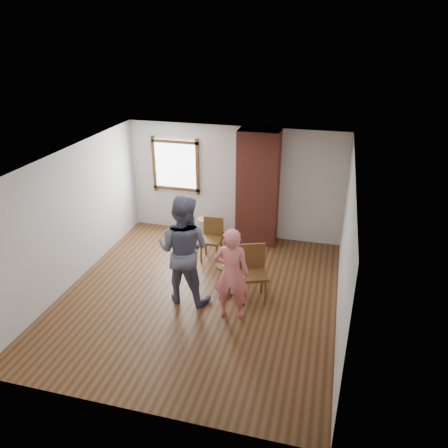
{
  "coord_description": "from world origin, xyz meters",
  "views": [
    {
      "loc": [
        2.18,
        -6.49,
        4.64
      ],
      "look_at": [
        0.27,
        0.8,
        1.15
      ],
      "focal_mm": 35.0,
      "sensor_mm": 36.0,
      "label": 1
    }
  ],
  "objects": [
    {
      "name": "person_pink",
      "position": [
        0.72,
        -0.42,
        0.84
      ],
      "size": [
        0.64,
        0.45,
        1.67
      ],
      "primitive_type": "imported",
      "rotation": [
        0.0,
        0.0,
        3.23
      ],
      "color": "#FB7F7D",
      "rests_on": "ground"
    },
    {
      "name": "room_shell",
      "position": [
        -0.06,
        0.61,
        1.81
      ],
      "size": [
        5.04,
        5.52,
        2.62
      ],
      "color": "silver",
      "rests_on": "ground"
    },
    {
      "name": "dining_chair_right",
      "position": [
        0.96,
        0.23,
        0.58
      ],
      "size": [
        0.62,
        0.62,
        1.03
      ],
      "rotation": [
        0.0,
        0.0,
        0.36
      ],
      "color": "brown",
      "rests_on": "ground"
    },
    {
      "name": "cake_slice",
      "position": [
        0.48,
        0.24,
        0.64
      ],
      "size": [
        0.08,
        0.07,
        0.06
      ],
      "primitive_type": "cube",
      "color": "silver",
      "rests_on": "cake_plate"
    },
    {
      "name": "brick_chimney",
      "position": [
        0.6,
        2.5,
        1.3
      ],
      "size": [
        0.9,
        0.5,
        2.6
      ],
      "primitive_type": "cube",
      "color": "brown",
      "rests_on": "ground"
    },
    {
      "name": "cake_plate",
      "position": [
        0.47,
        0.24,
        0.6
      ],
      "size": [
        0.18,
        0.18,
        0.01
      ],
      "primitive_type": "cylinder",
      "color": "white",
      "rests_on": "side_table"
    },
    {
      "name": "side_table",
      "position": [
        0.47,
        0.24,
        0.4
      ],
      "size": [
        0.4,
        0.4,
        0.6
      ],
      "color": "brown",
      "rests_on": "ground"
    },
    {
      "name": "ground",
      "position": [
        0.0,
        0.0,
        0.0
      ],
      "size": [
        5.5,
        5.5,
        0.0
      ],
      "primitive_type": "plane",
      "color": "brown",
      "rests_on": "ground"
    },
    {
      "name": "dining_chair_left",
      "position": [
        -0.17,
        1.47,
        0.51
      ],
      "size": [
        0.43,
        0.43,
        0.91
      ],
      "rotation": [
        0.0,
        0.0,
        -0.01
      ],
      "color": "brown",
      "rests_on": "ground"
    },
    {
      "name": "stoneware_crock",
      "position": [
        -0.61,
        2.4,
        0.23
      ],
      "size": [
        0.45,
        0.45,
        0.47
      ],
      "primitive_type": "cylinder",
      "rotation": [
        0.0,
        0.0,
        -0.31
      ],
      "color": "tan",
      "rests_on": "ground"
    },
    {
      "name": "dark_pot",
      "position": [
        -1.21,
        1.96,
        0.08
      ],
      "size": [
        0.17,
        0.17,
        0.16
      ],
      "primitive_type": "cylinder",
      "rotation": [
        0.0,
        0.0,
        0.09
      ],
      "color": "black",
      "rests_on": "ground"
    },
    {
      "name": "man",
      "position": [
        -0.22,
        -0.14,
        1.01
      ],
      "size": [
        1.03,
        0.83,
        2.03
      ],
      "primitive_type": "imported",
      "rotation": [
        0.0,
        0.0,
        3.08
      ],
      "color": "#161A3D",
      "rests_on": "ground"
    }
  ]
}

